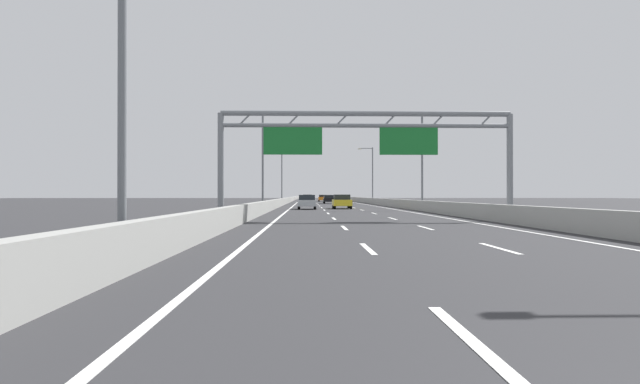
{
  "coord_description": "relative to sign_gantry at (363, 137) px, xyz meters",
  "views": [
    {
      "loc": [
        -3.45,
        -1.85,
        1.48
      ],
      "look_at": [
        -1.33,
        83.91,
        1.9
      ],
      "focal_mm": 29.73,
      "sensor_mm": 36.0,
      "label": 1
    }
  ],
  "objects": [
    {
      "name": "ground_plane",
      "position": [
        0.2,
        71.16,
        -4.84
      ],
      "size": [
        260.0,
        260.0,
        0.0
      ],
      "primitive_type": "plane",
      "color": "#2D2D30"
    },
    {
      "name": "lane_dash_left_0",
      "position": [
        -1.6,
        -25.34,
        -4.84
      ],
      "size": [
        0.16,
        3.0,
        0.01
      ],
      "primitive_type": "cube",
      "color": "white",
      "rests_on": "ground_plane"
    },
    {
      "name": "lane_dash_left_1",
      "position": [
        -1.6,
        -16.34,
        -4.84
      ],
      "size": [
        0.16,
        3.0,
        0.01
      ],
      "primitive_type": "cube",
      "color": "white",
      "rests_on": "ground_plane"
    },
    {
      "name": "lane_dash_left_2",
      "position": [
        -1.6,
        -7.34,
        -4.84
      ],
      "size": [
        0.16,
        3.0,
        0.01
      ],
      "primitive_type": "cube",
      "color": "white",
      "rests_on": "ground_plane"
    },
    {
      "name": "lane_dash_left_3",
      "position": [
        -1.6,
        1.66,
        -4.84
      ],
      "size": [
        0.16,
        3.0,
        0.01
      ],
      "primitive_type": "cube",
      "color": "white",
      "rests_on": "ground_plane"
    },
    {
      "name": "lane_dash_left_4",
      "position": [
        -1.6,
        10.66,
        -4.84
      ],
      "size": [
        0.16,
        3.0,
        0.01
      ],
      "primitive_type": "cube",
      "color": "white",
      "rests_on": "ground_plane"
    },
    {
      "name": "lane_dash_left_5",
      "position": [
        -1.6,
        19.66,
        -4.84
      ],
      "size": [
        0.16,
        3.0,
        0.01
      ],
      "primitive_type": "cube",
      "color": "white",
      "rests_on": "ground_plane"
    },
    {
      "name": "lane_dash_left_6",
      "position": [
        -1.6,
        28.66,
        -4.84
      ],
      "size": [
        0.16,
        3.0,
        0.01
      ],
      "primitive_type": "cube",
      "color": "white",
      "rests_on": "ground_plane"
    },
    {
      "name": "lane_dash_left_7",
      "position": [
        -1.6,
        37.66,
        -4.84
      ],
      "size": [
        0.16,
        3.0,
        0.01
      ],
      "primitive_type": "cube",
      "color": "white",
      "rests_on": "ground_plane"
    },
    {
      "name": "lane_dash_left_8",
      "position": [
        -1.6,
        46.66,
        -4.84
      ],
      "size": [
        0.16,
        3.0,
        0.01
      ],
      "primitive_type": "cube",
      "color": "white",
      "rests_on": "ground_plane"
    },
    {
      "name": "lane_dash_left_9",
      "position": [
        -1.6,
        55.66,
        -4.84
      ],
      "size": [
        0.16,
        3.0,
        0.01
      ],
      "primitive_type": "cube",
      "color": "white",
      "rests_on": "ground_plane"
    },
    {
      "name": "lane_dash_left_10",
      "position": [
        -1.6,
        64.66,
        -4.84
      ],
      "size": [
        0.16,
        3.0,
        0.01
      ],
      "primitive_type": "cube",
      "color": "white",
      "rests_on": "ground_plane"
    },
    {
      "name": "lane_dash_left_11",
      "position": [
        -1.6,
        73.66,
        -4.84
      ],
      "size": [
        0.16,
        3.0,
        0.01
      ],
      "primitive_type": "cube",
      "color": "white",
      "rests_on": "ground_plane"
    },
    {
      "name": "lane_dash_left_12",
      "position": [
        -1.6,
        82.66,
        -4.84
      ],
      "size": [
        0.16,
        3.0,
        0.01
      ],
      "primitive_type": "cube",
      "color": "white",
      "rests_on": "ground_plane"
    },
    {
      "name": "lane_dash_left_13",
      "position": [
        -1.6,
        91.66,
        -4.84
      ],
      "size": [
        0.16,
        3.0,
        0.01
      ],
      "primitive_type": "cube",
      "color": "white",
      "rests_on": "ground_plane"
    },
    {
      "name": "lane_dash_left_14",
      "position": [
        -1.6,
        100.66,
        -4.84
      ],
      "size": [
        0.16,
        3.0,
        0.01
      ],
      "primitive_type": "cube",
      "color": "white",
      "rests_on": "ground_plane"
    },
    {
      "name": "lane_dash_left_15",
      "position": [
        -1.6,
        109.66,
        -4.84
      ],
      "size": [
        0.16,
        3.0,
        0.01
      ],
      "primitive_type": "cube",
      "color": "white",
      "rests_on": "ground_plane"
    },
    {
      "name": "lane_dash_left_16",
      "position": [
        -1.6,
        118.66,
        -4.84
      ],
      "size": [
        0.16,
        3.0,
        0.01
      ],
      "primitive_type": "cube",
      "color": "white",
      "rests_on": "ground_plane"
    },
    {
      "name": "lane_dash_left_17",
      "position": [
        -1.6,
        127.66,
        -4.84
      ],
      "size": [
        0.16,
        3.0,
        0.01
      ],
      "primitive_type": "cube",
      "color": "white",
      "rests_on": "ground_plane"
    },
    {
      "name": "lane_dash_right_1",
      "position": [
        2.0,
        -16.34,
        -4.84
      ],
      "size": [
        0.16,
        3.0,
        0.01
      ],
      "primitive_type": "cube",
      "color": "white",
      "rests_on": "ground_plane"
    },
    {
      "name": "lane_dash_right_2",
      "position": [
        2.0,
        -7.34,
        -4.84
      ],
      "size": [
        0.16,
        3.0,
        0.01
      ],
      "primitive_type": "cube",
      "color": "white",
      "rests_on": "ground_plane"
    },
    {
      "name": "lane_dash_right_3",
      "position": [
        2.0,
        1.66,
        -4.84
      ],
      "size": [
        0.16,
        3.0,
        0.01
      ],
      "primitive_type": "cube",
      "color": "white",
      "rests_on": "ground_plane"
    },
    {
      "name": "lane_dash_right_4",
      "position": [
        2.0,
        10.66,
        -4.84
      ],
      "size": [
        0.16,
        3.0,
        0.01
      ],
      "primitive_type": "cube",
      "color": "white",
      "rests_on": "ground_plane"
    },
    {
      "name": "lane_dash_right_5",
      "position": [
        2.0,
        19.66,
        -4.84
      ],
      "size": [
        0.16,
        3.0,
        0.01
      ],
      "primitive_type": "cube",
      "color": "white",
      "rests_on": "ground_plane"
    },
    {
      "name": "lane_dash_right_6",
      "position": [
        2.0,
        28.66,
        -4.84
      ],
      "size": [
        0.16,
        3.0,
        0.01
      ],
      "primitive_type": "cube",
      "color": "white",
      "rests_on": "ground_plane"
    },
    {
      "name": "lane_dash_right_7",
      "position": [
        2.0,
        37.66,
        -4.84
      ],
      "size": [
        0.16,
        3.0,
        0.01
      ],
      "primitive_type": "cube",
      "color": "white",
      "rests_on": "ground_plane"
    },
    {
      "name": "lane_dash_right_8",
      "position": [
        2.0,
        46.66,
        -4.84
      ],
      "size": [
        0.16,
        3.0,
        0.01
      ],
      "primitive_type": "cube",
      "color": "white",
      "rests_on": "ground_plane"
    },
    {
      "name": "lane_dash_right_9",
      "position": [
        2.0,
        55.66,
        -4.84
      ],
      "size": [
        0.16,
        3.0,
        0.01
      ],
      "primitive_type": "cube",
      "color": "white",
      "rests_on": "ground_plane"
    },
    {
      "name": "lane_dash_right_10",
      "position": [
        2.0,
        64.66,
        -4.84
      ],
      "size": [
        0.16,
        3.0,
        0.01
      ],
      "primitive_type": "cube",
      "color": "white",
      "rests_on": "ground_plane"
    },
    {
      "name": "lane_dash_right_11",
      "position": [
        2.0,
        73.66,
        -4.84
      ],
      "size": [
        0.16,
        3.0,
        0.01
      ],
      "primitive_type": "cube",
      "color": "white",
      "rests_on": "ground_plane"
    },
    {
      "name": "lane_dash_right_12",
      "position": [
        2.0,
        82.66,
        -4.84
      ],
      "size": [
        0.16,
        3.0,
        0.01
      ],
      "primitive_type": "cube",
      "color": "white",
      "rests_on": "ground_plane"
    },
    {
      "name": "lane_dash_right_13",
      "position": [
        2.0,
        91.66,
        -4.84
      ],
      "size": [
        0.16,
        3.0,
        0.01
      ],
      "primitive_type": "cube",
      "color": "white",
      "rests_on": "ground_plane"
    },
    {
      "name": "lane_dash_right_14",
      "position": [
        2.0,
        100.66,
        -4.84
      ],
      "size": [
        0.16,
        3.0,
        0.01
      ],
      "primitive_type": "cube",
      "color": "white",
      "rests_on": "ground_plane"
    },
    {
      "name": "lane_dash_right_15",
      "position": [
        2.0,
        109.66,
        -4.84
      ],
      "size": [
        0.16,
        3.0,
        0.01
      ],
      "primitive_type": "cube",
      "color": "white",
      "rests_on": "ground_plane"
    },
    {
      "name": "lane_dash_right_16",
      "position": [
        2.0,
        118.66,
        -4.84
      ],
      "size": [
        0.16,
        3.0,
        0.01
      ],
      "primitive_type": "cube",
      "color": "white",
      "rests_on": "ground_plane"
    },
    {
      "name": "lane_dash_right_17",
      "position": [
        2.0,
        127.66,
        -4.84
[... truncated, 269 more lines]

